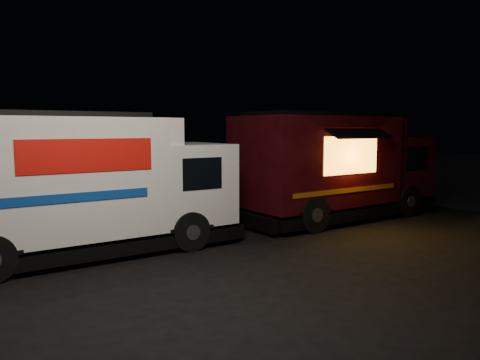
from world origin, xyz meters
name	(u,v)px	position (x,y,z in m)	size (l,w,h in m)	color
ground	(199,251)	(0.00, 0.00, 0.00)	(80.00, 80.00, 0.00)	black
white_truck	(88,184)	(-2.27, 0.86, 1.56)	(6.90, 2.35, 3.13)	white
red_truck	(337,166)	(5.29, 2.07, 1.63)	(6.99, 2.57, 3.25)	#3A0A11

